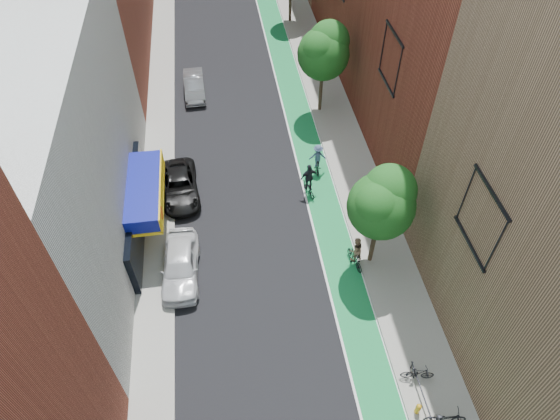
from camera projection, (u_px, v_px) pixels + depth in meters
name	position (u px, v px, depth m)	size (l,w,h in m)	color
bike_lane	(294.00, 97.00, 38.05)	(2.00, 68.00, 0.01)	#157747
sidewalk_left	(161.00, 107.00, 37.03)	(2.00, 68.00, 0.15)	gray
sidewalk_right	(326.00, 93.00, 38.24)	(3.00, 68.00, 0.15)	gray
building_left_white	(31.00, 159.00, 24.12)	(8.00, 20.00, 12.00)	silver
tree_near	(383.00, 202.00, 24.04)	(3.40, 3.36, 6.42)	#332619
tree_mid	(324.00, 50.00, 33.30)	(3.55, 3.53, 6.74)	#332619
parked_car_white	(180.00, 265.00, 26.25)	(1.90, 4.72, 1.61)	silver
parked_car_black	(180.00, 186.00, 30.49)	(2.19, 4.76, 1.32)	black
parked_car_silver	(194.00, 86.00, 37.86)	(1.48, 4.24, 1.40)	gray
cyclist_lane_near	(355.00, 254.00, 26.69)	(0.92, 1.71, 1.99)	black
cyclist_lane_mid	(309.00, 182.00, 30.35)	(1.19, 1.63, 2.25)	black
cyclist_lane_far	(318.00, 160.00, 31.78)	(1.12, 1.64, 2.00)	black
parked_bike_mid	(418.00, 373.00, 22.37)	(0.43, 1.52, 0.91)	black
parked_bike_far	(445.00, 418.00, 21.02)	(0.64, 1.82, 0.96)	black
fire_hydrant	(418.00, 408.00, 21.40)	(0.24, 0.24, 0.68)	gold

